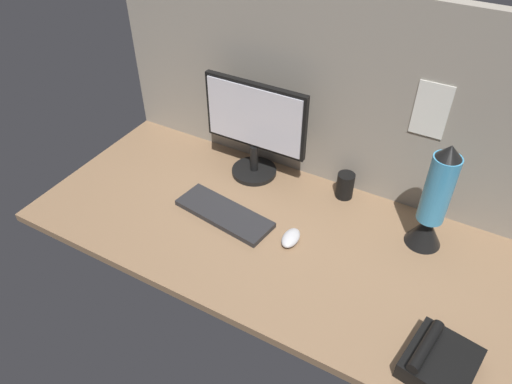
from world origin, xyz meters
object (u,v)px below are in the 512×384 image
Objects in this scene: monitor at (255,126)px; desk_phone at (439,361)px; keyboard at (224,214)px; mug_black_travel at (345,185)px; lava_lamp at (433,205)px; mouse at (291,238)px.

monitor is 100.76cm from desk_phone.
mug_black_travel reaches higher than keyboard.
desk_phone is at bearing -49.13° from mug_black_travel.
monitor reaches higher than keyboard.
monitor is at bearing 148.62° from desk_phone.
monitor reaches higher than desk_phone.
keyboard is (3.06, -28.25, -20.77)cm from monitor.
lava_lamp reaches higher than mug_black_travel.
monitor is at bearing 104.19° from keyboard.
lava_lamp reaches higher than desk_phone.
monitor is 40.65cm from mug_black_travel.
desk_phone is (15.25, -45.24, -13.52)cm from lava_lamp.
mouse is at bearing 156.86° from desk_phone.
lava_lamp is 1.85× the size of desk_phone.
lava_lamp reaches higher than monitor.
desk_phone is (81.48, -23.32, 2.19)cm from keyboard.
keyboard is 3.63× the size of mug_black_travel.
desk_phone reaches higher than mouse.
mug_black_travel is 72.82cm from desk_phone.
mouse is at bearing 8.08° from keyboard.
monitor is 35.20cm from keyboard.
desk_phone is at bearing -31.38° from monitor.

